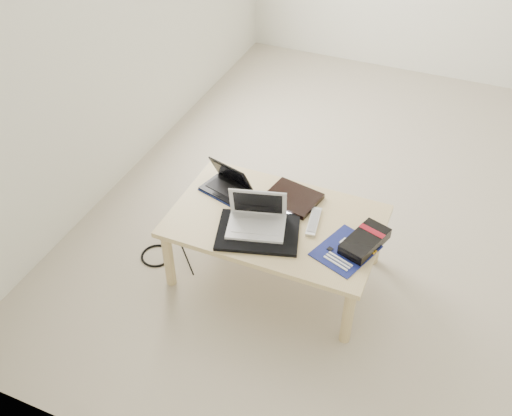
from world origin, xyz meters
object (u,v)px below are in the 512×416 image
at_px(netbook, 227,184).
at_px(gpu_box, 365,241).
at_px(white_laptop, 257,219).
at_px(coffee_table, 276,226).

bearing_deg(netbook, gpu_box, -9.91).
relative_size(netbook, gpu_box, 0.96).
distance_m(white_laptop, gpu_box, 0.55).
relative_size(coffee_table, white_laptop, 3.26).
relative_size(coffee_table, gpu_box, 3.61).
distance_m(coffee_table, white_laptop, 0.17).
bearing_deg(white_laptop, gpu_box, 8.92).
bearing_deg(gpu_box, white_laptop, -171.08).
xyz_separation_m(coffee_table, gpu_box, (0.48, -0.02, 0.08)).
xyz_separation_m(netbook, white_laptop, (0.28, -0.23, 0.03)).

